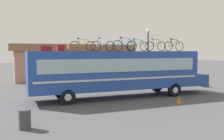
{
  "coord_description": "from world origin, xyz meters",
  "views": [
    {
      "loc": [
        -6.68,
        -15.9,
        3.19
      ],
      "look_at": [
        -0.31,
        0.0,
        1.91
      ],
      "focal_mm": 40.48,
      "sensor_mm": 36.0,
      "label": 1
    }
  ],
  "objects_px": {
    "bus": "(119,70)",
    "rooftop_bicycle_4": "(137,46)",
    "rooftop_bicycle_2": "(103,46)",
    "traffic_cone": "(179,100)",
    "rooftop_bicycle_5": "(156,46)",
    "rooftop_bicycle_6": "(174,46)",
    "luggage_bag_1": "(46,49)",
    "trash_bin": "(25,119)",
    "rooftop_bicycle_3": "(125,45)",
    "luggage_bag_2": "(61,48)",
    "rooftop_bicycle_1": "(83,46)",
    "street_lamp": "(148,49)",
    "luggage_bag_3": "(74,48)"
  },
  "relations": [
    {
      "from": "luggage_bag_2",
      "to": "rooftop_bicycle_6",
      "type": "bearing_deg",
      "value": -3.67
    },
    {
      "from": "rooftop_bicycle_1",
      "to": "rooftop_bicycle_3",
      "type": "relative_size",
      "value": 0.97
    },
    {
      "from": "rooftop_bicycle_3",
      "to": "rooftop_bicycle_1",
      "type": "bearing_deg",
      "value": 166.59
    },
    {
      "from": "rooftop_bicycle_1",
      "to": "traffic_cone",
      "type": "xyz_separation_m",
      "value": [
        5.03,
        -3.59,
        -3.33
      ]
    },
    {
      "from": "bus",
      "to": "rooftop_bicycle_1",
      "type": "bearing_deg",
      "value": 174.51
    },
    {
      "from": "rooftop_bicycle_1",
      "to": "street_lamp",
      "type": "bearing_deg",
      "value": 32.88
    },
    {
      "from": "luggage_bag_2",
      "to": "rooftop_bicycle_1",
      "type": "height_order",
      "value": "rooftop_bicycle_1"
    },
    {
      "from": "luggage_bag_2",
      "to": "traffic_cone",
      "type": "xyz_separation_m",
      "value": [
        6.46,
        -3.65,
        -3.15
      ]
    },
    {
      "from": "luggage_bag_3",
      "to": "traffic_cone",
      "type": "distance_m",
      "value": 7.36
    },
    {
      "from": "rooftop_bicycle_2",
      "to": "street_lamp",
      "type": "bearing_deg",
      "value": 39.57
    },
    {
      "from": "rooftop_bicycle_1",
      "to": "trash_bin",
      "type": "relative_size",
      "value": 2.16
    },
    {
      "from": "rooftop_bicycle_3",
      "to": "rooftop_bicycle_5",
      "type": "bearing_deg",
      "value": 9.35
    },
    {
      "from": "luggage_bag_3",
      "to": "traffic_cone",
      "type": "height_order",
      "value": "luggage_bag_3"
    },
    {
      "from": "rooftop_bicycle_2",
      "to": "rooftop_bicycle_6",
      "type": "distance_m",
      "value": 5.52
    },
    {
      "from": "rooftop_bicycle_6",
      "to": "traffic_cone",
      "type": "xyz_separation_m",
      "value": [
        -1.79,
        -3.12,
        -3.35
      ]
    },
    {
      "from": "luggage_bag_1",
      "to": "rooftop_bicycle_1",
      "type": "distance_m",
      "value": 2.49
    },
    {
      "from": "rooftop_bicycle_2",
      "to": "rooftop_bicycle_5",
      "type": "height_order",
      "value": "rooftop_bicycle_5"
    },
    {
      "from": "luggage_bag_1",
      "to": "trash_bin",
      "type": "distance_m",
      "value": 5.92
    },
    {
      "from": "rooftop_bicycle_6",
      "to": "luggage_bag_2",
      "type": "bearing_deg",
      "value": 176.33
    },
    {
      "from": "bus",
      "to": "luggage_bag_3",
      "type": "distance_m",
      "value": 3.48
    },
    {
      "from": "rooftop_bicycle_5",
      "to": "rooftop_bicycle_4",
      "type": "bearing_deg",
      "value": 162.96
    },
    {
      "from": "luggage_bag_1",
      "to": "trash_bin",
      "type": "bearing_deg",
      "value": -107.13
    },
    {
      "from": "bus",
      "to": "rooftop_bicycle_4",
      "type": "relative_size",
      "value": 7.37
    },
    {
      "from": "rooftop_bicycle_3",
      "to": "rooftop_bicycle_5",
      "type": "xyz_separation_m",
      "value": [
        2.68,
        0.44,
        -0.01
      ]
    },
    {
      "from": "street_lamp",
      "to": "traffic_cone",
      "type": "bearing_deg",
      "value": -107.86
    },
    {
      "from": "traffic_cone",
      "to": "rooftop_bicycle_5",
      "type": "bearing_deg",
      "value": 83.58
    },
    {
      "from": "luggage_bag_1",
      "to": "luggage_bag_3",
      "type": "bearing_deg",
      "value": 10.98
    },
    {
      "from": "bus",
      "to": "rooftop_bicycle_6",
      "type": "xyz_separation_m",
      "value": [
        4.34,
        -0.23,
        1.7
      ]
    },
    {
      "from": "luggage_bag_2",
      "to": "rooftop_bicycle_3",
      "type": "xyz_separation_m",
      "value": [
        4.17,
        -0.71,
        0.21
      ]
    },
    {
      "from": "luggage_bag_3",
      "to": "rooftop_bicycle_2",
      "type": "xyz_separation_m",
      "value": [
        1.95,
        -0.17,
        0.16
      ]
    },
    {
      "from": "rooftop_bicycle_2",
      "to": "rooftop_bicycle_4",
      "type": "relative_size",
      "value": 0.95
    },
    {
      "from": "traffic_cone",
      "to": "rooftop_bicycle_6",
      "type": "bearing_deg",
      "value": 60.12
    },
    {
      "from": "luggage_bag_3",
      "to": "rooftop_bicycle_4",
      "type": "height_order",
      "value": "rooftop_bicycle_4"
    },
    {
      "from": "traffic_cone",
      "to": "bus",
      "type": "bearing_deg",
      "value": 127.32
    },
    {
      "from": "rooftop_bicycle_3",
      "to": "luggage_bag_1",
      "type": "bearing_deg",
      "value": 178.32
    },
    {
      "from": "luggage_bag_1",
      "to": "trash_bin",
      "type": "xyz_separation_m",
      "value": [
        -1.51,
        -4.91,
        -2.94
      ]
    },
    {
      "from": "luggage_bag_1",
      "to": "rooftop_bicycle_3",
      "type": "height_order",
      "value": "rooftop_bicycle_3"
    },
    {
      "from": "luggage_bag_3",
      "to": "rooftop_bicycle_4",
      "type": "bearing_deg",
      "value": 4.01
    },
    {
      "from": "luggage_bag_1",
      "to": "luggage_bag_2",
      "type": "xyz_separation_m",
      "value": [
        0.99,
        0.56,
        0.03
      ]
    },
    {
      "from": "bus",
      "to": "trash_bin",
      "type": "bearing_deg",
      "value": -141.13
    },
    {
      "from": "traffic_cone",
      "to": "luggage_bag_2",
      "type": "bearing_deg",
      "value": 150.57
    },
    {
      "from": "luggage_bag_1",
      "to": "rooftop_bicycle_6",
      "type": "xyz_separation_m",
      "value": [
        9.25,
        0.03,
        0.23
      ]
    },
    {
      "from": "rooftop_bicycle_4",
      "to": "traffic_cone",
      "type": "relative_size",
      "value": 3.86
    },
    {
      "from": "luggage_bag_3",
      "to": "rooftop_bicycle_1",
      "type": "height_order",
      "value": "rooftop_bicycle_1"
    },
    {
      "from": "luggage_bag_3",
      "to": "rooftop_bicycle_1",
      "type": "distance_m",
      "value": 0.69
    },
    {
      "from": "bus",
      "to": "trash_bin",
      "type": "xyz_separation_m",
      "value": [
        -6.42,
        -5.17,
        -1.47
      ]
    },
    {
      "from": "rooftop_bicycle_6",
      "to": "rooftop_bicycle_2",
      "type": "bearing_deg",
      "value": 178.55
    },
    {
      "from": "traffic_cone",
      "to": "rooftop_bicycle_2",
      "type": "bearing_deg",
      "value": 138.83
    },
    {
      "from": "rooftop_bicycle_4",
      "to": "rooftop_bicycle_6",
      "type": "bearing_deg",
      "value": -13.61
    },
    {
      "from": "rooftop_bicycle_5",
      "to": "trash_bin",
      "type": "bearing_deg",
      "value": -150.92
    }
  ]
}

